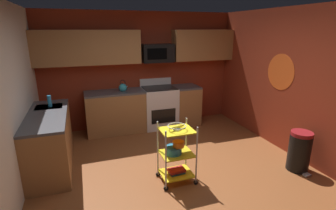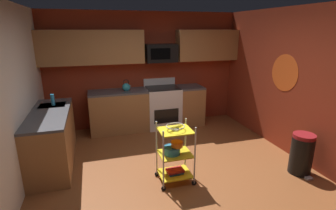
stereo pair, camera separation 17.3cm
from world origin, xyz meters
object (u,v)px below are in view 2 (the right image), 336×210
at_px(trash_can, 302,154).
at_px(microwave, 161,53).
at_px(oven_range, 163,107).
at_px(mixing_bowl_large, 172,150).
at_px(mixing_bowl_small, 177,144).
at_px(fruit_bowl, 175,127).
at_px(book_stack, 175,171).
at_px(kettle, 126,87).
at_px(rolling_cart, 175,154).
at_px(dish_soap_bottle, 53,100).

bearing_deg(trash_can, microwave, 119.69).
height_order(oven_range, mixing_bowl_large, oven_range).
height_order(oven_range, mixing_bowl_small, oven_range).
xyz_separation_m(fruit_bowl, mixing_bowl_small, (0.02, -0.03, -0.26)).
height_order(fruit_bowl, trash_can, fruit_bowl).
xyz_separation_m(mixing_bowl_small, trash_can, (1.97, -0.32, -0.29)).
height_order(book_stack, trash_can, trash_can).
height_order(mixing_bowl_small, book_stack, mixing_bowl_small).
distance_m(mixing_bowl_small, trash_can, 2.02).
height_order(mixing_bowl_large, book_stack, mixing_bowl_large).
xyz_separation_m(mixing_bowl_small, book_stack, (-0.02, 0.03, -0.46)).
bearing_deg(kettle, mixing_bowl_small, -79.98).
xyz_separation_m(rolling_cart, fruit_bowl, (0.00, 0.00, 0.42)).
relative_size(oven_range, microwave, 1.57).
relative_size(microwave, book_stack, 2.65).
relative_size(microwave, kettle, 2.65).
relative_size(oven_range, mixing_bowl_large, 4.37).
xyz_separation_m(microwave, trash_can, (1.56, -2.73, -1.37)).
bearing_deg(rolling_cart, mixing_bowl_large, 180.00).
distance_m(oven_range, fruit_bowl, 2.36).
bearing_deg(fruit_bowl, oven_range, 79.20).
distance_m(mixing_bowl_large, mixing_bowl_small, 0.12).
bearing_deg(mixing_bowl_large, dish_soap_bottle, 139.07).
xyz_separation_m(fruit_bowl, mixing_bowl_large, (-0.05, 0.00, -0.36)).
relative_size(rolling_cart, fruit_bowl, 3.36).
bearing_deg(microwave, fruit_bowl, -100.33).
height_order(rolling_cart, dish_soap_bottle, dish_soap_bottle).
bearing_deg(mixing_bowl_large, kettle, 98.51).
bearing_deg(rolling_cart, dish_soap_bottle, 139.85).
relative_size(rolling_cart, dish_soap_bottle, 4.57).
bearing_deg(mixing_bowl_small, fruit_bowl, 123.64).
bearing_deg(rolling_cart, oven_range, 79.20).
height_order(mixing_bowl_large, trash_can, trash_can).
relative_size(fruit_bowl, dish_soap_bottle, 1.36).
distance_m(mixing_bowl_large, book_stack, 0.36).
bearing_deg(dish_soap_bottle, mixing_bowl_small, -40.36).
relative_size(oven_range, rolling_cart, 1.20).
relative_size(mixing_bowl_large, kettle, 0.95).
bearing_deg(microwave, oven_range, -89.74).
distance_m(fruit_bowl, mixing_bowl_large, 0.36).
height_order(fruit_bowl, kettle, kettle).
height_order(microwave, mixing_bowl_small, microwave).
height_order(oven_range, kettle, kettle).
xyz_separation_m(microwave, mixing_bowl_large, (-0.48, -2.38, -1.18)).
bearing_deg(fruit_bowl, mixing_bowl_large, 180.00).
bearing_deg(book_stack, kettle, 99.71).
relative_size(rolling_cart, kettle, 3.47).
bearing_deg(mixing_bowl_small, kettle, 100.02).
relative_size(rolling_cart, mixing_bowl_large, 3.63).
bearing_deg(fruit_bowl, book_stack, -116.57).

